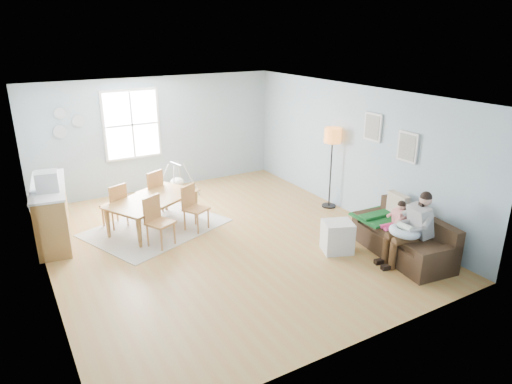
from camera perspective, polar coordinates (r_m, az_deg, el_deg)
room at (r=7.86m, az=-4.51°, el=10.02°), size 8.40×9.40×3.90m
window at (r=11.00m, az=-15.27°, el=8.13°), size 1.32×0.08×1.62m
pictures at (r=8.88m, az=16.36°, el=6.66°), size 0.05×1.34×0.74m
wall_plates at (r=10.71m, az=-22.65°, el=7.98°), size 0.67×0.02×0.66m
sofa at (r=8.38m, az=18.06°, el=-5.75°), size 1.06×1.98×0.76m
green_throw at (r=8.69m, az=15.21°, el=-2.96°), size 0.89×0.76×0.04m
beige_pillow at (r=8.68m, az=17.29°, el=-1.68°), size 0.19×0.48×0.47m
father at (r=7.97m, az=18.92°, el=-4.10°), size 0.94×0.53×1.25m
nursing_pillow at (r=7.91m, az=18.08°, el=-4.72°), size 0.57×0.55×0.21m
infant at (r=7.90m, az=17.98°, el=-4.13°), size 0.13×0.35×0.13m
toddler at (r=8.32m, az=17.16°, el=-3.07°), size 0.48×0.26×0.74m
floor_lamp at (r=9.86m, az=9.52°, el=6.16°), size 0.36×0.36×1.77m
storage_cube at (r=8.21m, az=10.08°, el=-5.53°), size 0.63×0.60×0.56m
rug at (r=9.32m, az=-12.36°, el=-4.35°), size 3.00×2.67×0.01m
dining_table at (r=9.20m, az=-12.50°, el=-2.60°), size 2.04×1.72×0.63m
chair_sw at (r=8.42m, az=-12.31°, el=-3.19°), size 0.56×0.56×0.93m
chair_se at (r=8.96m, az=-7.92°, el=-1.61°), size 0.55×0.55×0.89m
chair_nw at (r=9.35m, az=-17.10°, el=-1.34°), size 0.53×0.53×0.91m
chair_ne at (r=9.83m, az=-12.84°, el=0.33°), size 0.58×0.58×0.97m
counter at (r=9.23m, az=-24.15°, el=-2.28°), size 0.82×2.00×1.09m
monitor at (r=8.66m, az=-24.71°, el=1.23°), size 0.41×0.39×0.35m
baby_swing at (r=10.90m, az=-9.83°, el=1.37°), size 0.91×0.92×0.78m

